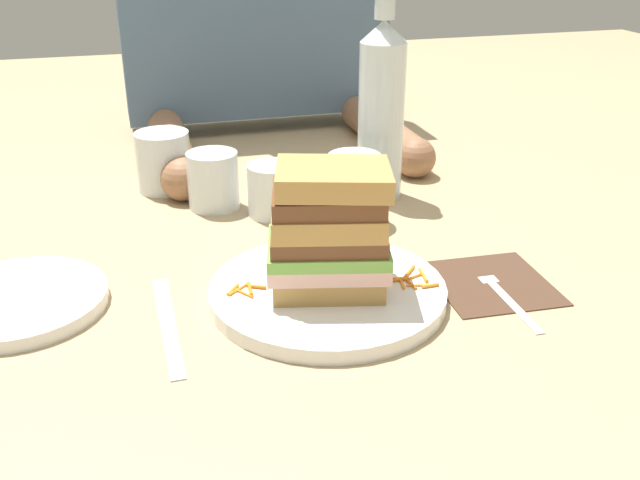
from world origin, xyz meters
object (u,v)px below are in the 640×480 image
sandwich (329,230)px  knife (169,327)px  empty_tumbler_1 (274,190)px  side_plate (18,301)px  main_plate (328,292)px  napkin_dark (492,283)px  empty_tumbler_2 (213,180)px  juice_glass (354,193)px  empty_tumbler_0 (164,161)px  fork (501,289)px  water_bottle (381,108)px

sandwich → knife: bearing=-175.6°
empty_tumbler_1 → side_plate: 0.36m
main_plate → napkin_dark: main_plate is taller
napkin_dark → empty_tumbler_2: 0.41m
juice_glass → empty_tumbler_0: bearing=140.3°
main_plate → juice_glass: size_ratio=2.72×
knife → side_plate: size_ratio=1.08×
main_plate → empty_tumbler_2: bearing=104.8°
knife → empty_tumbler_1: empty_tumbler_1 is taller
knife → juice_glass: (0.26, 0.21, 0.04)m
juice_glass → empty_tumbler_1: (-0.10, 0.05, -0.00)m
fork → empty_tumbler_0: empty_tumbler_0 is taller
main_plate → sandwich: size_ratio=1.75×
water_bottle → empty_tumbler_1: (-0.16, -0.03, -0.09)m
main_plate → empty_tumbler_2: size_ratio=3.21×
napkin_dark → side_plate: 0.51m
fork → juice_glass: 0.25m
juice_glass → empty_tumbler_0: size_ratio=1.07×
knife → empty_tumbler_2: (0.09, 0.31, 0.04)m
empty_tumbler_0 → empty_tumbler_1: 0.19m
juice_glass → side_plate: size_ratio=0.50×
fork → empty_tumbler_1: bearing=123.4°
sandwich → knife: (-0.17, -0.01, -0.08)m
napkin_dark → water_bottle: 0.32m
sandwich → empty_tumbler_0: size_ratio=1.66×
main_plate → knife: bearing=-175.5°
empty_tumbler_2 → side_plate: bearing=-136.8°
empty_tumbler_0 → side_plate: size_ratio=0.47×
main_plate → fork: size_ratio=1.52×
empty_tumbler_2 → empty_tumbler_0: bearing=123.8°
sandwich → napkin_dark: size_ratio=1.09×
empty_tumbler_1 → empty_tumbler_2: bearing=146.7°
water_bottle → empty_tumbler_1: bearing=-169.8°
water_bottle → empty_tumbler_1: size_ratio=4.11×
water_bottle → empty_tumbler_1: water_bottle is taller
sandwich → water_bottle: (0.16, 0.28, 0.05)m
main_plate → empty_tumbler_0: 0.41m
empty_tumbler_0 → sandwich: bearing=-70.2°
knife → empty_tumbler_1: bearing=57.3°
napkin_dark → main_plate: bearing=174.9°
napkin_dark → empty_tumbler_1: empty_tumbler_1 is taller
knife → empty_tumbler_2: bearing=73.5°
main_plate → side_plate: main_plate is taller
main_plate → knife: 0.17m
fork → napkin_dark: bearing=87.8°
sandwich → napkin_dark: (0.19, -0.02, -0.08)m
empty_tumbler_0 → empty_tumbler_2: size_ratio=1.10×
napkin_dark → water_bottle: size_ratio=0.46×
juice_glass → empty_tumbler_1: 0.11m
water_bottle → empty_tumbler_1: 0.19m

